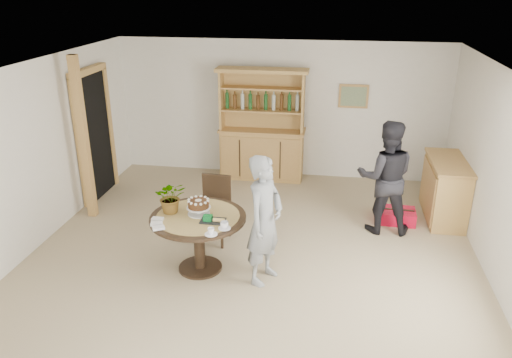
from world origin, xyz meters
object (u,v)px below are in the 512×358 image
at_px(adult_person, 385,177).
at_px(red_suitcase, 395,216).
at_px(dining_chair, 215,204).
at_px(hutch, 262,142).
at_px(dining_table, 198,227).
at_px(sideboard, 445,190).
at_px(teen_boy, 265,220).

relative_size(adult_person, red_suitcase, 2.73).
relative_size(dining_chair, adult_person, 0.56).
height_order(hutch, dining_table, hutch).
xyz_separation_m(sideboard, adult_person, (-0.98, -0.58, 0.37)).
distance_m(dining_table, adult_person, 2.81).
bearing_deg(hutch, teen_boy, -80.98).
height_order(adult_person, red_suitcase, adult_person).
relative_size(teen_boy, red_suitcase, 2.64).
height_order(hutch, adult_person, hutch).
relative_size(hutch, dining_chair, 2.16).
distance_m(dining_table, dining_chair, 0.83).
bearing_deg(dining_table, sideboard, 31.52).
bearing_deg(red_suitcase, dining_table, -143.26).
xyz_separation_m(sideboard, teen_boy, (-2.50, -2.15, 0.34)).
bearing_deg(dining_chair, red_suitcase, 24.83).
xyz_separation_m(dining_chair, red_suitcase, (2.60, 0.95, -0.43)).
xyz_separation_m(sideboard, red_suitcase, (-0.74, -0.27, -0.37)).
xyz_separation_m(sideboard, dining_chair, (-3.34, -1.23, 0.06)).
height_order(sideboard, teen_boy, teen_boy).
distance_m(dining_table, teen_boy, 0.88).
relative_size(dining_chair, red_suitcase, 1.53).
height_order(dining_table, dining_chair, dining_chair).
height_order(hutch, red_suitcase, hutch).
distance_m(sideboard, dining_table, 3.93).
bearing_deg(red_suitcase, dining_chair, -157.48).
height_order(sideboard, dining_table, sideboard).
distance_m(dining_chair, red_suitcase, 2.81).
relative_size(hutch, red_suitcase, 3.31).
height_order(sideboard, adult_person, adult_person).
xyz_separation_m(hutch, red_suitcase, (2.30, -1.51, -0.59)).
xyz_separation_m(hutch, dining_chair, (-0.30, -2.47, -0.15)).
xyz_separation_m(dining_chair, adult_person, (2.37, 0.65, 0.31)).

